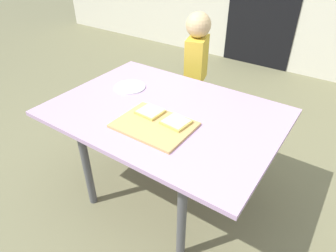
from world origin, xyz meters
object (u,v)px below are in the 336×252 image
Objects in this scene: pizza_slice_far_left at (150,112)px; pizza_slice_far_right at (176,122)px; plate_white_left at (130,87)px; child_left at (196,68)px; cutting_board at (154,125)px; dining_table at (165,120)px.

pizza_slice_far_left is 0.97× the size of pizza_slice_far_right.
plate_white_left is 0.65m from child_left.
pizza_slice_far_right reaches higher than cutting_board.
child_left is at bearing 101.83° from pizza_slice_far_left.
pizza_slice_far_right is (0.14, -0.10, 0.09)m from dining_table.
child_left is at bearing 106.03° from cutting_board.
cutting_board is at bearing -73.90° from dining_table.
pizza_slice_far_right is 0.14× the size of child_left.
child_left is at bearing 76.34° from plate_white_left.
pizza_slice_far_left is 0.39m from plate_white_left.
plate_white_left is (-0.42, 0.28, -0.00)m from cutting_board.
plate_white_left is (-0.37, 0.11, 0.07)m from dining_table.
cutting_board is (0.05, -0.17, 0.08)m from dining_table.
child_left is (-0.17, 0.83, -0.07)m from pizza_slice_far_left.
dining_table is 6.38× the size of plate_white_left.
pizza_slice_far_left is 0.18m from pizza_slice_far_right.
dining_table is at bearing 66.77° from pizza_slice_far_left.
cutting_board reaches higher than plate_white_left.
plate_white_left is at bearing 163.22° from dining_table.
plate_white_left is at bearing 148.55° from pizza_slice_far_left.
pizza_slice_far_right is (0.10, 0.07, 0.02)m from cutting_board.
pizza_slice_far_right is at bearing -22.00° from plate_white_left.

